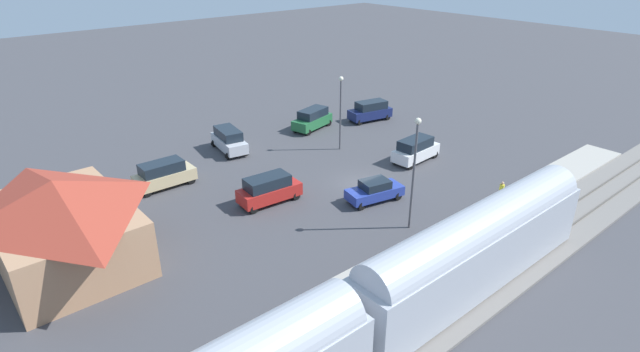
% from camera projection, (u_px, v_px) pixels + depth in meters
% --- Properties ---
extents(ground_plane, '(200.00, 200.00, 0.00)m').
position_uv_depth(ground_plane, '(362.00, 184.00, 42.18)').
color(ground_plane, '#424247').
extents(railway_track, '(4.80, 70.00, 0.30)m').
position_uv_depth(railway_track, '(514.00, 255.00, 32.46)').
color(railway_track, slate).
rests_on(railway_track, ground).
extents(platform, '(3.20, 46.00, 0.30)m').
position_uv_depth(platform, '(462.00, 230.00, 35.20)').
color(platform, '#A8A399').
rests_on(platform, ground).
extents(station_building, '(11.41, 8.26, 5.67)m').
position_uv_depth(station_building, '(61.00, 221.00, 30.79)').
color(station_building, tan).
rests_on(station_building, ground).
extents(pedestrian_on_platform, '(0.36, 0.36, 1.71)m').
position_uv_depth(pedestrian_on_platform, '(501.00, 190.00, 38.28)').
color(pedestrian_on_platform, '#23284C').
rests_on(pedestrian_on_platform, platform).
extents(pedestrian_waiting_far, '(0.36, 0.36, 1.71)m').
position_uv_depth(pedestrian_waiting_far, '(440.00, 239.00, 32.04)').
color(pedestrian_waiting_far, brown).
rests_on(pedestrian_waiting_far, platform).
extents(suv_navy, '(2.88, 5.19, 2.22)m').
position_uv_depth(suv_navy, '(370.00, 111.00, 56.92)').
color(suv_navy, navy).
rests_on(suv_navy, ground).
extents(suv_white, '(2.29, 5.02, 2.22)m').
position_uv_depth(suv_white, '(416.00, 149.00, 46.21)').
color(suv_white, white).
rests_on(suv_white, ground).
extents(suv_tan, '(2.02, 4.92, 2.22)m').
position_uv_depth(suv_tan, '(164.00, 174.00, 41.29)').
color(suv_tan, '#C6B284').
rests_on(suv_tan, ground).
extents(suv_red, '(2.34, 5.04, 2.22)m').
position_uv_depth(suv_red, '(269.00, 189.00, 38.79)').
color(suv_red, red).
rests_on(suv_red, ground).
extents(suv_silver, '(5.15, 2.99, 2.22)m').
position_uv_depth(suv_silver, '(229.00, 140.00, 48.49)').
color(suv_silver, silver).
rests_on(suv_silver, ground).
extents(suv_green, '(3.10, 5.23, 2.22)m').
position_uv_depth(suv_green, '(312.00, 119.00, 54.29)').
color(suv_green, '#236638').
rests_on(suv_green, ground).
extents(sedan_blue, '(2.74, 4.79, 1.74)m').
position_uv_depth(sedan_blue, '(375.00, 190.00, 39.17)').
color(sedan_blue, '#283D9E').
rests_on(sedan_blue, ground).
extents(light_pole_near_platform, '(0.44, 0.44, 8.16)m').
position_uv_depth(light_pole_near_platform, '(415.00, 162.00, 33.65)').
color(light_pole_near_platform, '#515156').
rests_on(light_pole_near_platform, ground).
extents(light_pole_lot_center, '(0.44, 0.44, 7.21)m').
position_uv_depth(light_pole_lot_center, '(341.00, 104.00, 47.46)').
color(light_pole_lot_center, '#515156').
rests_on(light_pole_lot_center, ground).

